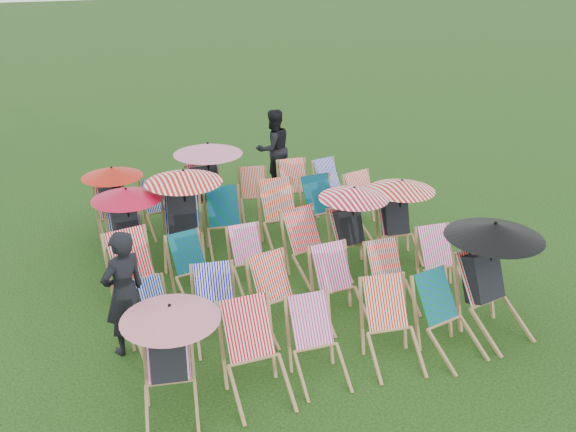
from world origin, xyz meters
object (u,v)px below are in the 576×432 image
object	(u,v)px
person_rear	(273,149)
deckchair_0	(170,359)
deckchair_29	(334,185)
person_left	(124,293)
deckchair_5	(493,277)

from	to	relation	value
person_rear	deckchair_0	bearing A→B (deg)	48.04
deckchair_29	person_rear	distance (m)	1.57
person_left	person_rear	xyz separation A→B (m)	(3.54, 4.61, 0.00)
deckchair_0	person_rear	world-z (taller)	person_rear
deckchair_5	deckchair_29	distance (m)	4.45
deckchair_5	deckchair_29	xyz separation A→B (m)	(-0.05, 4.44, -0.34)
deckchair_5	person_rear	size ratio (longest dim) A/B	0.91
deckchair_0	person_rear	bearing A→B (deg)	71.40
person_left	deckchair_29	bearing A→B (deg)	-169.22
deckchair_5	deckchair_29	bearing A→B (deg)	80.06
deckchair_29	person_rear	world-z (taller)	person_rear
person_left	deckchair_5	bearing A→B (deg)	137.41
deckchair_5	person_rear	world-z (taller)	person_rear
deckchair_29	person_rear	size ratio (longest dim) A/B	0.54
deckchair_5	person_rear	distance (m)	5.86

